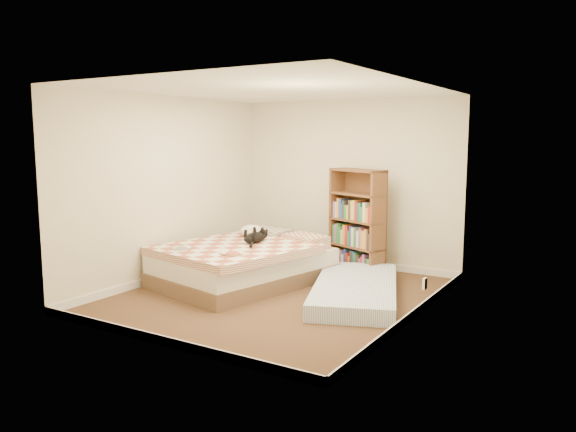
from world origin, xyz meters
The scene contains 6 objects.
room centered at (0.00, 0.00, 1.20)m, with size 3.51×4.01×2.51m.
bed centered at (-0.71, 0.32, 0.27)m, with size 1.98×2.49×0.59m.
bookshelf centered at (0.32, 1.67, 0.55)m, with size 1.01×0.62×1.50m.
floor_mattress centered at (0.87, 0.43, 0.10)m, with size 0.97×2.14×0.19m, color #7190BC.
black_cat centered at (-0.63, 0.47, 0.60)m, with size 0.26×0.72×0.16m.
white_dog centered at (-0.95, 0.81, 0.62)m, with size 0.39×0.42×0.17m.
Camera 1 is at (3.65, -5.68, 1.94)m, focal length 35.00 mm.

